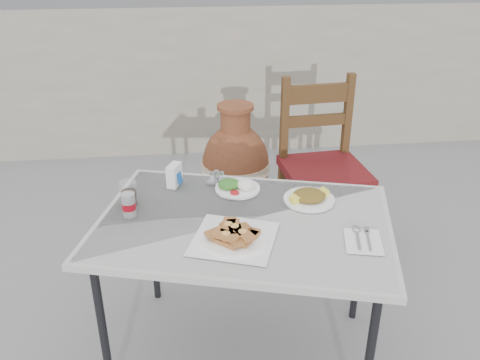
{
  "coord_description": "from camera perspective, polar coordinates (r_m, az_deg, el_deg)",
  "views": [
    {
      "loc": [
        -0.19,
        -1.77,
        1.78
      ],
      "look_at": [
        0.02,
        0.04,
        0.88
      ],
      "focal_mm": 38.0,
      "sensor_mm": 36.0,
      "label": 1
    }
  ],
  "objects": [
    {
      "name": "ground",
      "position": [
        2.52,
        -0.38,
        -18.6
      ],
      "size": [
        80.0,
        80.0,
        0.0
      ],
      "primitive_type": "plane",
      "color": "slate",
      "rests_on": "ground"
    },
    {
      "name": "back_wall",
      "position": [
        4.44,
        -3.97,
        10.9
      ],
      "size": [
        6.0,
        0.25,
        1.2
      ],
      "primitive_type": "cube",
      "color": "gray",
      "rests_on": "ground"
    },
    {
      "name": "salad_rice_plate",
      "position": [
        2.29,
        -0.33,
        -0.68
      ],
      "size": [
        0.2,
        0.2,
        0.05
      ],
      "color": "white",
      "rests_on": "cafe_table"
    },
    {
      "name": "soda_can",
      "position": [
        2.12,
        -12.39,
        -2.75
      ],
      "size": [
        0.06,
        0.06,
        0.1
      ],
      "color": "silver",
      "rests_on": "cafe_table"
    },
    {
      "name": "cutlery_napkin",
      "position": [
        2.0,
        13.57,
        -6.44
      ],
      "size": [
        0.17,
        0.2,
        0.01
      ],
      "rotation": [
        0.0,
        0.0,
        -0.23
      ],
      "color": "white",
      "rests_on": "cafe_table"
    },
    {
      "name": "terracotta_urn",
      "position": [
        3.36,
        -0.49,
        1.56
      ],
      "size": [
        0.45,
        0.45,
        0.79
      ],
      "color": "brown",
      "rests_on": "ground"
    },
    {
      "name": "napkin_holder",
      "position": [
        2.33,
        -7.38,
        0.55
      ],
      "size": [
        0.08,
        0.1,
        0.1
      ],
      "rotation": [
        0.0,
        0.0,
        -0.42
      ],
      "color": "white",
      "rests_on": "cafe_table"
    },
    {
      "name": "condiment_caddy",
      "position": [
        2.35,
        -2.62,
        0.13
      ],
      "size": [
        0.1,
        0.09,
        0.06
      ],
      "rotation": [
        0.0,
        0.0,
        -0.32
      ],
      "color": "#B2B2B9",
      "rests_on": "cafe_table"
    },
    {
      "name": "cafe_table",
      "position": [
        2.09,
        0.43,
        -5.65
      ],
      "size": [
        1.35,
        1.09,
        0.72
      ],
      "rotation": [
        0.0,
        0.0,
        -0.27
      ],
      "color": "black",
      "rests_on": "ground"
    },
    {
      "name": "salad_chopped_plate",
      "position": [
        2.22,
        7.77,
        -1.9
      ],
      "size": [
        0.22,
        0.22,
        0.05
      ],
      "color": "white",
      "rests_on": "cafe_table"
    },
    {
      "name": "cola_glass",
      "position": [
        2.21,
        -12.37,
        -1.61
      ],
      "size": [
        0.07,
        0.07,
        0.1
      ],
      "color": "white",
      "rests_on": "cafe_table"
    },
    {
      "name": "chair",
      "position": [
        3.01,
        9.21,
        1.62
      ],
      "size": [
        0.49,
        0.49,
        1.03
      ],
      "rotation": [
        0.0,
        0.0,
        0.08
      ],
      "color": "#3A210F",
      "rests_on": "ground"
    },
    {
      "name": "pide_plate",
      "position": [
        1.93,
        -0.68,
        -5.92
      ],
      "size": [
        0.39,
        0.39,
        0.06
      ],
      "rotation": [
        0.0,
        0.0,
        -0.34
      ],
      "color": "white",
      "rests_on": "cafe_table"
    }
  ]
}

